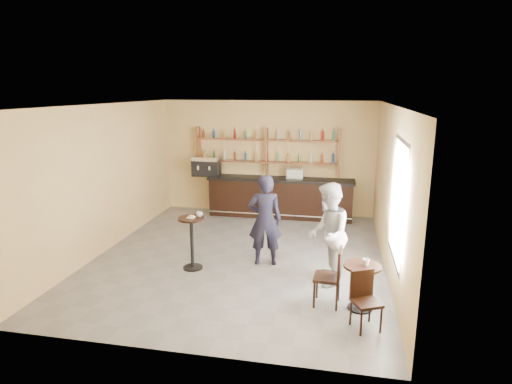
% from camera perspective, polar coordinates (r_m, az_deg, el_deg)
% --- Properties ---
extents(floor, '(7.00, 7.00, 0.00)m').
position_cam_1_polar(floor, '(9.29, -2.19, -8.61)').
color(floor, slate).
rests_on(floor, ground).
extents(ceiling, '(7.00, 7.00, 0.00)m').
position_cam_1_polar(ceiling, '(8.60, -2.39, 11.53)').
color(ceiling, white).
rests_on(ceiling, wall_back).
extents(wall_back, '(7.00, 0.00, 7.00)m').
position_cam_1_polar(wall_back, '(12.18, 1.54, 4.57)').
color(wall_back, '#D7B67A').
rests_on(wall_back, floor).
extents(wall_front, '(7.00, 0.00, 7.00)m').
position_cam_1_polar(wall_front, '(5.59, -10.67, -6.59)').
color(wall_front, '#D7B67A').
rests_on(wall_front, floor).
extents(wall_left, '(0.00, 7.00, 7.00)m').
position_cam_1_polar(wall_left, '(9.93, -19.39, 1.74)').
color(wall_left, '#D7B67A').
rests_on(wall_left, floor).
extents(wall_right, '(0.00, 7.00, 7.00)m').
position_cam_1_polar(wall_right, '(8.63, 17.48, 0.19)').
color(wall_right, '#D7B67A').
rests_on(wall_right, floor).
extents(window_pane, '(0.00, 2.00, 2.00)m').
position_cam_1_polar(window_pane, '(7.45, 18.42, -1.16)').
color(window_pane, white).
rests_on(window_pane, wall_right).
extents(window_frame, '(0.04, 1.70, 2.10)m').
position_cam_1_polar(window_frame, '(7.45, 18.38, -1.15)').
color(window_frame, black).
rests_on(window_frame, wall_right).
extents(shelf_unit, '(4.00, 0.26, 1.40)m').
position_cam_1_polar(shelf_unit, '(12.02, 1.44, 5.47)').
color(shelf_unit, brown).
rests_on(shelf_unit, wall_back).
extents(liquor_bottles, '(3.68, 0.10, 1.00)m').
position_cam_1_polar(liquor_bottles, '(12.00, 1.45, 6.27)').
color(liquor_bottles, '#8C5919').
rests_on(liquor_bottles, shelf_unit).
extents(bar_counter, '(4.05, 0.79, 1.10)m').
position_cam_1_polar(bar_counter, '(11.99, 3.27, -0.72)').
color(bar_counter, black).
rests_on(bar_counter, floor).
extents(espresso_machine, '(0.80, 0.55, 0.55)m').
position_cam_1_polar(espresso_machine, '(12.28, -6.62, 3.48)').
color(espresso_machine, black).
rests_on(espresso_machine, bar_counter).
extents(pastry_case, '(0.46, 0.37, 0.27)m').
position_cam_1_polar(pastry_case, '(11.79, 5.25, 2.41)').
color(pastry_case, silver).
rests_on(pastry_case, bar_counter).
extents(pedestal_table, '(0.65, 0.65, 1.06)m').
position_cam_1_polar(pedestal_table, '(8.62, -8.54, -6.77)').
color(pedestal_table, black).
rests_on(pedestal_table, floor).
extents(napkin, '(0.16, 0.16, 0.00)m').
position_cam_1_polar(napkin, '(8.45, -8.66, -3.38)').
color(napkin, white).
rests_on(napkin, pedestal_table).
extents(donut, '(0.14, 0.14, 0.04)m').
position_cam_1_polar(donut, '(8.43, -8.63, -3.25)').
color(donut, '#C88349').
rests_on(donut, napkin).
extents(cup_pedestal, '(0.16, 0.16, 0.10)m').
position_cam_1_polar(cup_pedestal, '(8.48, -7.55, -2.95)').
color(cup_pedestal, white).
rests_on(cup_pedestal, pedestal_table).
extents(man_main, '(0.74, 0.54, 1.87)m').
position_cam_1_polar(man_main, '(8.63, 1.21, -3.77)').
color(man_main, black).
rests_on(man_main, floor).
extents(cafe_table, '(0.62, 0.62, 0.77)m').
position_cam_1_polar(cafe_table, '(7.29, 13.85, -12.20)').
color(cafe_table, black).
rests_on(cafe_table, floor).
extents(cup_cafe, '(0.13, 0.13, 0.10)m').
position_cam_1_polar(cup_cafe, '(7.11, 14.45, -9.03)').
color(cup_cafe, white).
rests_on(cup_cafe, cafe_table).
extents(chair_west, '(0.46, 0.46, 0.99)m').
position_cam_1_polar(chair_west, '(7.27, 9.47, -11.07)').
color(chair_west, black).
rests_on(chair_west, floor).
extents(chair_south, '(0.51, 0.51, 0.88)m').
position_cam_1_polar(chair_south, '(6.73, 14.52, -14.00)').
color(chair_south, black).
rests_on(chair_south, floor).
extents(patron_second, '(0.73, 0.93, 1.89)m').
position_cam_1_polar(patron_second, '(7.87, 9.55, -5.59)').
color(patron_second, '#9D9CA2').
rests_on(patron_second, floor).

